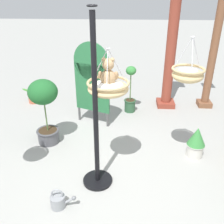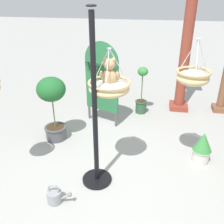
% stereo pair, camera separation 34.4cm
% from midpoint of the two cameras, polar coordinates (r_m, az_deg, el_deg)
% --- Properties ---
extents(ground_plane, '(40.00, 40.00, 0.00)m').
position_cam_midpoint_polar(ground_plane, '(4.00, -2.03, -15.14)').
color(ground_plane, '#9E9E99').
extents(display_pole_central, '(0.44, 0.44, 2.48)m').
position_cam_midpoint_polar(display_pole_central, '(3.53, -6.34, -5.91)').
color(display_pole_central, black).
rests_on(display_pole_central, ground).
extents(hanging_basket_with_teddy, '(0.58, 0.58, 0.64)m').
position_cam_midpoint_polar(hanging_basket_with_teddy, '(3.44, -3.75, 5.49)').
color(hanging_basket_with_teddy, tan).
extents(teddy_bear, '(0.28, 0.24, 0.40)m').
position_cam_midpoint_polar(teddy_bear, '(3.40, -3.79, 8.39)').
color(teddy_bear, tan).
extents(hanging_basket_right_low, '(0.48, 0.48, 0.64)m').
position_cam_midpoint_polar(hanging_basket_right_low, '(3.77, 14.17, 8.23)').
color(hanging_basket_right_low, tan).
extents(greenhouse_pillar_left, '(0.33, 0.33, 2.83)m').
position_cam_midpoint_polar(greenhouse_pillar_left, '(6.16, 20.39, 12.85)').
color(greenhouse_pillar_left, brown).
rests_on(greenhouse_pillar_left, ground).
extents(greenhouse_pillar_right, '(0.44, 0.44, 3.00)m').
position_cam_midpoint_polar(greenhouse_pillar_right, '(5.90, 11.52, 14.24)').
color(greenhouse_pillar_right, brown).
rests_on(greenhouse_pillar_right, ground).
extents(potted_plant_flowering_red, '(0.31, 0.31, 0.55)m').
position_cam_midpoint_polar(potted_plant_flowering_red, '(4.51, 16.34, -6.49)').
color(potted_plant_flowering_red, beige).
rests_on(potted_plant_flowering_red, ground).
extents(potted_plant_tall_leafy, '(0.52, 0.52, 1.24)m').
position_cam_midpoint_polar(potted_plant_tall_leafy, '(4.67, -16.99, 1.45)').
color(potted_plant_tall_leafy, '#4C4C51').
rests_on(potted_plant_tall_leafy, ground).
extents(potted_plant_small_succulent, '(0.28, 0.28, 1.09)m').
position_cam_midpoint_polar(potted_plant_small_succulent, '(5.80, 2.43, 4.09)').
color(potted_plant_small_succulent, '#2D5638').
rests_on(potted_plant_small_succulent, ground).
extents(potted_plant_conical_shrub, '(0.54, 0.54, 0.39)m').
position_cam_midpoint_polar(potted_plant_conical_shrub, '(6.72, -18.62, 3.28)').
color(potted_plant_conical_shrub, '#BC6042').
rests_on(potted_plant_conical_shrub, ground).
extents(display_sign_board, '(0.73, 0.32, 1.73)m').
position_cam_midpoint_polar(display_sign_board, '(5.10, -6.51, 7.53)').
color(display_sign_board, '#286B3D').
rests_on(display_sign_board, ground).
extents(watering_can, '(0.35, 0.20, 0.30)m').
position_cam_midpoint_polar(watering_can, '(3.67, -14.71, -18.81)').
color(watering_can, gray).
rests_on(watering_can, ground).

